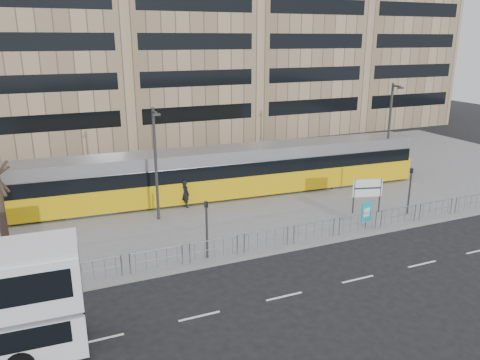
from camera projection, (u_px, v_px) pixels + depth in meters
name	position (u px, v px, depth m)	size (l,w,h in m)	color
ground	(282.00, 253.00, 25.23)	(120.00, 120.00, 0.00)	black
plaza	(208.00, 189.00, 35.77)	(64.00, 24.00, 0.15)	slate
kerb	(281.00, 251.00, 25.25)	(64.00, 0.25, 0.17)	gray
building_row	(153.00, 21.00, 52.23)	(70.40, 18.40, 31.20)	maroon
pedestrian_barrier	(310.00, 227.00, 26.13)	(32.07, 0.07, 1.10)	gray
road_markings	(340.00, 283.00, 22.08)	(62.00, 0.12, 0.01)	white
tram	(227.00, 172.00, 33.53)	(29.85, 4.62, 3.50)	gold
station_sign	(367.00, 190.00, 30.22)	(1.92, 0.61, 2.27)	#2D2D30
ad_panel	(366.00, 212.00, 28.06)	(0.84, 0.23, 1.57)	#2D2D30
pedestrian	(185.00, 194.00, 31.37)	(0.69, 0.45, 1.88)	black
traffic_light_west	(207.00, 222.00, 23.77)	(0.20, 0.23, 3.10)	#2D2D30
traffic_light_east	(410.00, 185.00, 29.79)	(0.20, 0.23, 3.10)	#2D2D30
lamp_post_west	(156.00, 160.00, 28.34)	(0.45, 1.04, 7.04)	#2D2D30
lamp_post_east	(389.00, 129.00, 35.94)	(0.45, 1.04, 7.74)	#2D2D30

